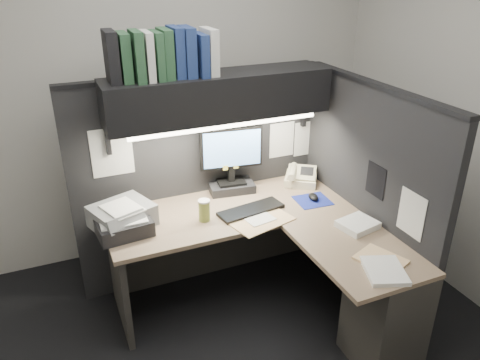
# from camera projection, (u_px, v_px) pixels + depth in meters

# --- Properties ---
(floor) EXTENTS (3.50, 3.50, 0.00)m
(floor) POSITION_uv_depth(u_px,v_px,m) (246.00, 345.00, 3.12)
(floor) COLOR black
(floor) RESTS_ON ground
(wall_back) EXTENTS (3.50, 0.04, 2.70)m
(wall_back) POSITION_uv_depth(u_px,v_px,m) (172.00, 93.00, 3.79)
(wall_back) COLOR beige
(wall_back) RESTS_ON floor
(wall_front) EXTENTS (3.50, 0.04, 2.70)m
(wall_front) POSITION_uv_depth(u_px,v_px,m) (467.00, 348.00, 1.30)
(wall_front) COLOR beige
(wall_front) RESTS_ON floor
(partition_back) EXTENTS (1.90, 0.06, 1.60)m
(partition_back) POSITION_uv_depth(u_px,v_px,m) (201.00, 181.00, 3.56)
(partition_back) COLOR black
(partition_back) RESTS_ON floor
(partition_right) EXTENTS (0.06, 1.50, 1.60)m
(partition_right) POSITION_uv_depth(u_px,v_px,m) (364.00, 200.00, 3.28)
(partition_right) COLOR black
(partition_right) RESTS_ON floor
(desk) EXTENTS (1.70, 1.53, 0.73)m
(desk) POSITION_uv_depth(u_px,v_px,m) (305.00, 276.00, 3.08)
(desk) COLOR #8B6E59
(desk) RESTS_ON floor
(overhead_shelf) EXTENTS (1.55, 0.34, 0.30)m
(overhead_shelf) POSITION_uv_depth(u_px,v_px,m) (219.00, 96.00, 3.15)
(overhead_shelf) COLOR black
(overhead_shelf) RESTS_ON partition_back
(task_light_tube) EXTENTS (1.32, 0.04, 0.04)m
(task_light_tube) POSITION_uv_depth(u_px,v_px,m) (227.00, 126.00, 3.10)
(task_light_tube) COLOR white
(task_light_tube) RESTS_ON overhead_shelf
(monitor) EXTENTS (0.47, 0.25, 0.50)m
(monitor) POSITION_uv_depth(u_px,v_px,m) (231.00, 167.00, 3.49)
(monitor) COLOR black
(monitor) RESTS_ON desk
(keyboard) EXTENTS (0.49, 0.23, 0.02)m
(keyboard) POSITION_uv_depth(u_px,v_px,m) (251.00, 210.00, 3.27)
(keyboard) COLOR black
(keyboard) RESTS_ON desk
(mousepad) EXTENTS (0.26, 0.24, 0.00)m
(mousepad) POSITION_uv_depth(u_px,v_px,m) (313.00, 200.00, 3.42)
(mousepad) COLOR navy
(mousepad) RESTS_ON desk
(mouse) EXTENTS (0.09, 0.12, 0.04)m
(mouse) POSITION_uv_depth(u_px,v_px,m) (313.00, 197.00, 3.43)
(mouse) COLOR black
(mouse) RESTS_ON mousepad
(telephone) EXTENTS (0.34, 0.35, 0.10)m
(telephone) POSITION_uv_depth(u_px,v_px,m) (301.00, 177.00, 3.68)
(telephone) COLOR beige
(telephone) RESTS_ON desk
(coffee_cup) EXTENTS (0.08, 0.08, 0.14)m
(coffee_cup) POSITION_uv_depth(u_px,v_px,m) (204.00, 211.00, 3.14)
(coffee_cup) COLOR #AAA544
(coffee_cup) RESTS_ON desk
(printer) EXTENTS (0.45, 0.42, 0.15)m
(printer) POSITION_uv_depth(u_px,v_px,m) (122.00, 216.00, 3.07)
(printer) COLOR gray
(printer) RESTS_ON desk
(notebook_stack) EXTENTS (0.36, 0.31, 0.10)m
(notebook_stack) POSITION_uv_depth(u_px,v_px,m) (123.00, 226.00, 3.00)
(notebook_stack) COLOR black
(notebook_stack) RESTS_ON desk
(open_folder) EXTENTS (0.47, 0.36, 0.01)m
(open_folder) POSITION_uv_depth(u_px,v_px,m) (261.00, 220.00, 3.16)
(open_folder) COLOR #E2B87F
(open_folder) RESTS_ON desk
(paper_stack_a) EXTENTS (0.27, 0.24, 0.05)m
(paper_stack_a) POSITION_uv_depth(u_px,v_px,m) (358.00, 225.00, 3.07)
(paper_stack_a) COLOR white
(paper_stack_a) RESTS_ON desk
(paper_stack_b) EXTENTS (0.29, 0.32, 0.03)m
(paper_stack_b) POSITION_uv_depth(u_px,v_px,m) (384.00, 271.00, 2.63)
(paper_stack_b) COLOR white
(paper_stack_b) RESTS_ON desk
(manila_stack) EXTENTS (0.29, 0.32, 0.02)m
(manila_stack) POSITION_uv_depth(u_px,v_px,m) (381.00, 260.00, 2.73)
(manila_stack) COLOR #E2B87F
(manila_stack) RESTS_ON desk
(binder_row) EXTENTS (0.68, 0.26, 0.31)m
(binder_row) POSITION_uv_depth(u_px,v_px,m) (162.00, 54.00, 2.89)
(binder_row) COLOR black
(binder_row) RESTS_ON overhead_shelf
(pinned_papers) EXTENTS (1.76, 1.31, 0.51)m
(pinned_papers) POSITION_uv_depth(u_px,v_px,m) (269.00, 160.00, 3.29)
(pinned_papers) COLOR white
(pinned_papers) RESTS_ON partition_back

